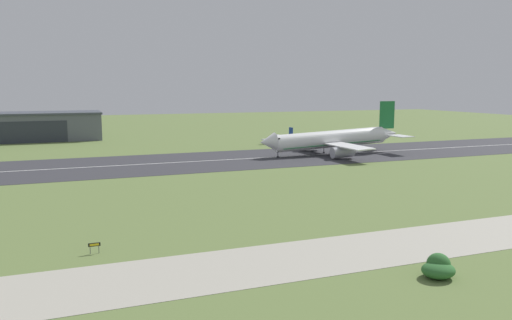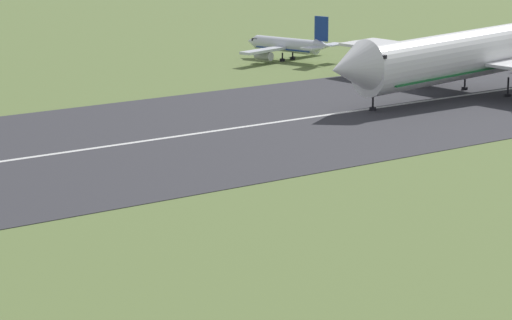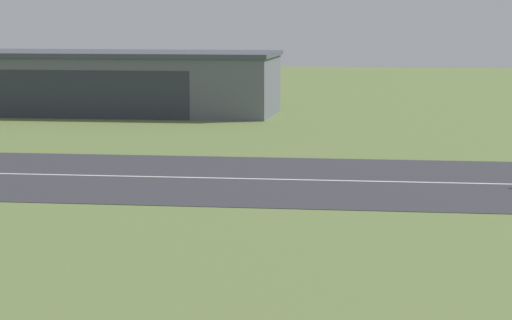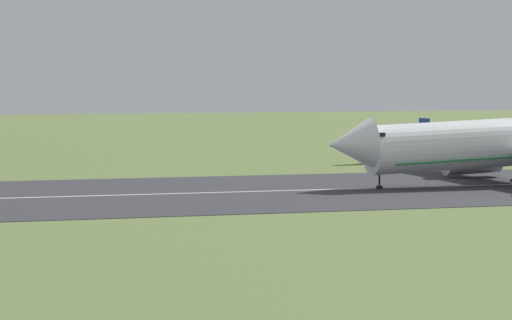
% 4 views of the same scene
% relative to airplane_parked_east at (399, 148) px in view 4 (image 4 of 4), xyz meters
% --- Properties ---
extents(airplane_parked_east, '(20.20, 16.94, 7.38)m').
position_rel_airplane_parked_east_xyz_m(airplane_parked_east, '(0.00, 0.00, 0.00)').
color(airplane_parked_east, silver).
rests_on(airplane_parked_east, ground_plane).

